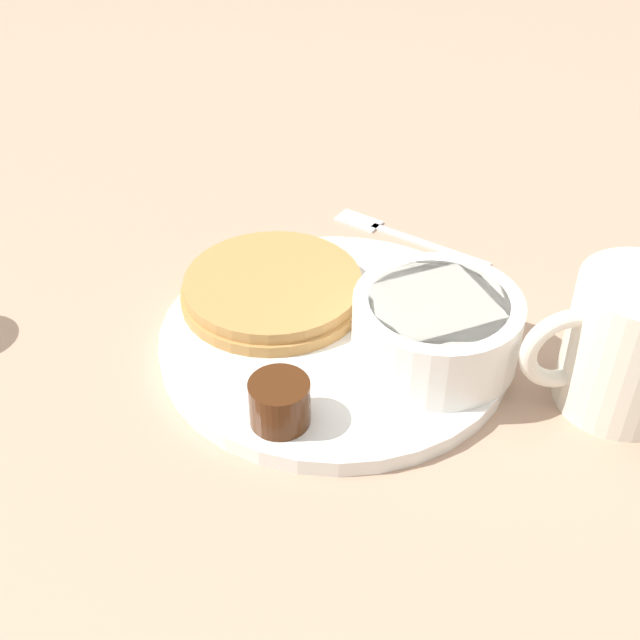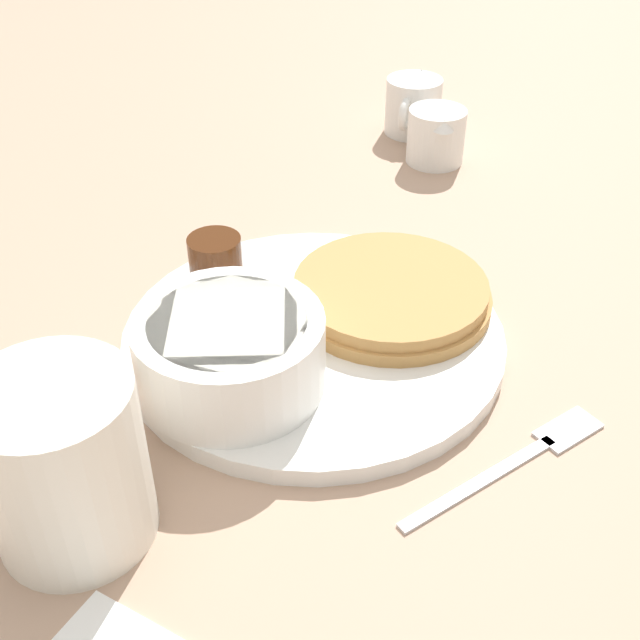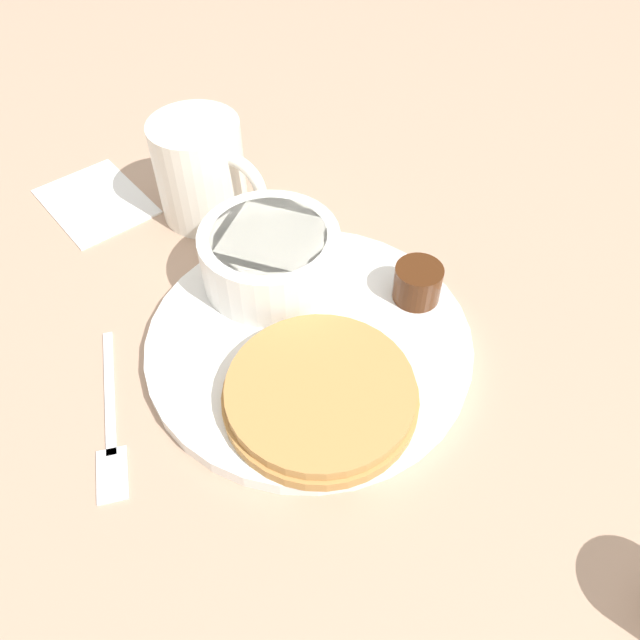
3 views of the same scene
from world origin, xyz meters
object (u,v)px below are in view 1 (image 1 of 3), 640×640
plate (335,337)px  bowl (435,326)px  coffee_mug (625,344)px  fork (392,232)px

plate → bowl: size_ratio=2.22×
coffee_mug → fork: 0.24m
coffee_mug → plate: bearing=162.4°
fork → plate: bearing=-109.3°
coffee_mug → fork: (-0.13, 0.20, -0.04)m
bowl → fork: (-0.01, 0.17, -0.04)m
bowl → coffee_mug: bearing=-14.9°
coffee_mug → fork: bearing=122.0°
plate → coffee_mug: (0.18, -0.06, 0.04)m
bowl → coffee_mug: (0.11, -0.03, 0.01)m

